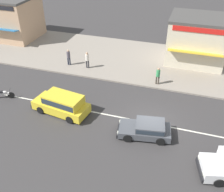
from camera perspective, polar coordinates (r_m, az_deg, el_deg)
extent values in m
plane|color=#383535|center=(19.62, 8.29, -5.87)|extent=(160.00, 160.00, 0.00)
cube|color=silver|center=(19.62, 8.29, -5.86)|extent=(50.40, 0.14, 0.01)
cube|color=gray|center=(27.83, 12.07, 6.75)|extent=(68.00, 10.00, 0.15)
cube|color=#47494F|center=(18.33, 7.10, -7.45)|extent=(3.75, 2.25, 0.48)
cube|color=#47494F|center=(18.04, 8.32, -6.41)|extent=(2.16, 1.82, 0.46)
cube|color=#28333D|center=(18.04, 8.32, -6.41)|extent=(2.09, 1.84, 0.29)
cube|color=black|center=(18.46, 1.43, -7.22)|extent=(0.39, 1.65, 0.28)
cube|color=white|center=(17.88, 1.30, -7.96)|extent=(0.12, 0.25, 0.14)
cube|color=white|center=(18.77, 1.74, -5.57)|extent=(0.12, 0.25, 0.14)
cylinder|color=black|center=(17.82, 3.43, -9.11)|extent=(0.63, 0.32, 0.60)
cylinder|color=black|center=(19.03, 3.88, -5.84)|extent=(0.63, 0.32, 0.60)
cylinder|color=black|center=(17.86, 10.51, -9.65)|extent=(0.63, 0.32, 0.60)
cylinder|color=black|center=(19.06, 10.46, -6.34)|extent=(0.63, 0.32, 0.60)
cube|color=black|center=(16.73, 18.54, -14.99)|extent=(0.53, 1.69, 0.28)
cube|color=white|center=(16.08, 19.34, -15.75)|extent=(0.14, 0.25, 0.14)
cube|color=white|center=(16.87, 18.43, -12.62)|extent=(0.14, 0.25, 0.14)
cylinder|color=black|center=(16.48, 22.22, -17.02)|extent=(0.64, 0.36, 0.60)
cylinder|color=black|center=(17.51, 20.80, -12.87)|extent=(0.64, 0.36, 0.60)
cube|color=yellow|center=(20.58, -11.02, -2.24)|extent=(4.54, 2.40, 0.70)
cube|color=yellow|center=(20.04, -10.60, -0.82)|extent=(3.13, 2.02, 0.70)
cube|color=#28333D|center=(20.04, -10.60, -0.82)|extent=(3.02, 2.04, 0.45)
cube|color=black|center=(21.93, -15.66, -1.14)|extent=(0.38, 1.75, 0.28)
cube|color=white|center=(21.34, -16.80, -1.22)|extent=(0.11, 0.25, 0.14)
cube|color=white|center=(22.09, -14.73, 0.45)|extent=(0.11, 0.25, 0.14)
cylinder|color=black|center=(20.93, -15.28, -2.95)|extent=(0.63, 0.31, 0.60)
cylinder|color=black|center=(21.95, -12.53, -0.59)|extent=(0.63, 0.31, 0.60)
cylinder|color=black|center=(19.51, -9.17, -5.10)|extent=(0.63, 0.31, 0.60)
cylinder|color=black|center=(20.60, -6.56, -2.46)|extent=(0.63, 0.31, 0.60)
cylinder|color=black|center=(23.47, -21.10, 0.16)|extent=(0.56, 0.28, 0.56)
cube|color=silver|center=(23.61, -22.83, 0.53)|extent=(1.18, 0.54, 0.18)
ellipsoid|color=silver|center=(23.46, -22.32, 0.79)|extent=(0.46, 0.36, 0.22)
cylinder|color=#232326|center=(23.23, -21.43, 1.18)|extent=(0.22, 0.54, 0.03)
cylinder|color=#333338|center=(26.35, -5.55, 6.97)|extent=(0.14, 0.14, 0.83)
cylinder|color=#333338|center=(26.28, -5.14, 6.91)|extent=(0.14, 0.14, 0.83)
cylinder|color=silver|center=(26.00, -5.43, 8.37)|extent=(0.34, 0.34, 0.62)
sphere|color=tan|center=(25.82, -5.48, 9.22)|extent=(0.23, 0.23, 0.23)
cylinder|color=#232838|center=(27.21, -9.53, 7.54)|extent=(0.14, 0.14, 0.82)
cylinder|color=#232838|center=(27.13, -9.15, 7.49)|extent=(0.14, 0.14, 0.82)
cylinder|color=#514C56|center=(26.87, -9.48, 8.88)|extent=(0.34, 0.34, 0.61)
sphere|color=#D6AD89|center=(26.70, -9.56, 9.68)|extent=(0.22, 0.22, 0.22)
cylinder|color=#4C4238|center=(23.84, 9.61, 3.48)|extent=(0.14, 0.14, 0.80)
cylinder|color=#4C4238|center=(23.82, 10.09, 3.40)|extent=(0.14, 0.14, 0.80)
cylinder|color=#389956|center=(23.49, 10.02, 4.91)|extent=(0.34, 0.34, 0.60)
sphere|color=tan|center=(23.30, 10.11, 5.79)|extent=(0.22, 0.22, 0.22)
cube|color=beige|center=(28.34, 17.93, 11.40)|extent=(5.56, 4.75, 4.39)
cube|color=#474442|center=(27.60, 18.79, 15.82)|extent=(5.67, 4.84, 0.24)
cube|color=gold|center=(25.87, 17.61, 8.97)|extent=(5.00, 0.90, 0.28)
cube|color=red|center=(25.44, 18.44, 13.41)|extent=(4.72, 0.08, 0.44)
cube|color=tan|center=(35.39, -20.56, 15.51)|extent=(5.33, 5.26, 4.66)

